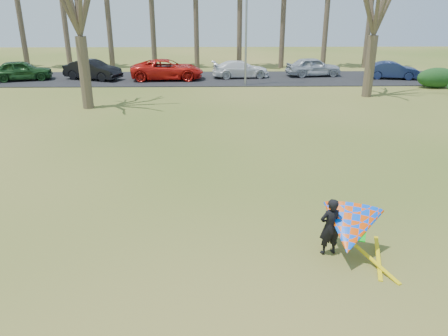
{
  "coord_description": "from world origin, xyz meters",
  "views": [
    {
      "loc": [
        -0.26,
        -11.22,
        6.28
      ],
      "look_at": [
        0.0,
        2.0,
        1.1
      ],
      "focal_mm": 35.0,
      "sensor_mm": 36.0,
      "label": 1
    }
  ],
  "objects_px": {
    "car_3": "(241,69)",
    "kite_flyer": "(349,229)",
    "streetlight": "(248,24)",
    "car_4": "(313,67)",
    "car_1": "(93,70)",
    "car_2": "(167,69)",
    "car_5": "(392,70)",
    "car_0": "(21,70)"
  },
  "relations": [
    {
      "from": "car_5",
      "to": "kite_flyer",
      "type": "xyz_separation_m",
      "value": [
        -11.11,
        -26.15,
        0.1
      ]
    },
    {
      "from": "car_5",
      "to": "car_1",
      "type": "bearing_deg",
      "value": 99.94
    },
    {
      "from": "car_2",
      "to": "car_3",
      "type": "bearing_deg",
      "value": -84.26
    },
    {
      "from": "car_0",
      "to": "car_2",
      "type": "bearing_deg",
      "value": -104.82
    },
    {
      "from": "car_2",
      "to": "car_5",
      "type": "xyz_separation_m",
      "value": [
        18.33,
        0.04,
        -0.12
      ]
    },
    {
      "from": "streetlight",
      "to": "kite_flyer",
      "type": "bearing_deg",
      "value": -87.79
    },
    {
      "from": "car_3",
      "to": "streetlight",
      "type": "bearing_deg",
      "value": 178.09
    },
    {
      "from": "car_1",
      "to": "car_2",
      "type": "distance_m",
      "value": 6.03
    },
    {
      "from": "car_2",
      "to": "car_4",
      "type": "distance_m",
      "value": 12.23
    },
    {
      "from": "streetlight",
      "to": "car_5",
      "type": "height_order",
      "value": "streetlight"
    },
    {
      "from": "car_0",
      "to": "car_2",
      "type": "xyz_separation_m",
      "value": [
        11.62,
        0.13,
        0.02
      ]
    },
    {
      "from": "car_0",
      "to": "car_1",
      "type": "relative_size",
      "value": 0.99
    },
    {
      "from": "car_3",
      "to": "kite_flyer",
      "type": "bearing_deg",
      "value": 175.08
    },
    {
      "from": "car_4",
      "to": "kite_flyer",
      "type": "xyz_separation_m",
      "value": [
        -4.93,
        -27.56,
        0.01
      ]
    },
    {
      "from": "car_5",
      "to": "kite_flyer",
      "type": "distance_m",
      "value": 28.41
    },
    {
      "from": "car_0",
      "to": "car_5",
      "type": "distance_m",
      "value": 29.95
    },
    {
      "from": "streetlight",
      "to": "car_0",
      "type": "bearing_deg",
      "value": 172.49
    },
    {
      "from": "car_5",
      "to": "car_4",
      "type": "bearing_deg",
      "value": 87.31
    },
    {
      "from": "car_1",
      "to": "car_2",
      "type": "relative_size",
      "value": 0.81
    },
    {
      "from": "car_1",
      "to": "car_4",
      "type": "relative_size",
      "value": 1.03
    },
    {
      "from": "car_3",
      "to": "kite_flyer",
      "type": "height_order",
      "value": "kite_flyer"
    },
    {
      "from": "car_1",
      "to": "kite_flyer",
      "type": "height_order",
      "value": "kite_flyer"
    },
    {
      "from": "car_4",
      "to": "kite_flyer",
      "type": "distance_m",
      "value": 27.99
    },
    {
      "from": "car_4",
      "to": "car_5",
      "type": "bearing_deg",
      "value": -110.8
    },
    {
      "from": "kite_flyer",
      "to": "car_2",
      "type": "bearing_deg",
      "value": 105.45
    },
    {
      "from": "car_3",
      "to": "kite_flyer",
      "type": "distance_m",
      "value": 27.0
    },
    {
      "from": "car_2",
      "to": "kite_flyer",
      "type": "xyz_separation_m",
      "value": [
        7.22,
        -26.11,
        -0.02
      ]
    },
    {
      "from": "car_2",
      "to": "kite_flyer",
      "type": "distance_m",
      "value": 27.09
    },
    {
      "from": "streetlight",
      "to": "car_4",
      "type": "relative_size",
      "value": 1.76
    },
    {
      "from": "car_2",
      "to": "car_0",
      "type": "bearing_deg",
      "value": 88.13
    },
    {
      "from": "car_2",
      "to": "streetlight",
      "type": "bearing_deg",
      "value": -114.04
    },
    {
      "from": "car_5",
      "to": "kite_flyer",
      "type": "height_order",
      "value": "kite_flyer"
    },
    {
      "from": "car_3",
      "to": "kite_flyer",
      "type": "relative_size",
      "value": 1.96
    },
    {
      "from": "streetlight",
      "to": "car_1",
      "type": "relative_size",
      "value": 1.71
    },
    {
      "from": "car_1",
      "to": "kite_flyer",
      "type": "distance_m",
      "value": 29.39
    },
    {
      "from": "car_1",
      "to": "car_4",
      "type": "bearing_deg",
      "value": -65.01
    },
    {
      "from": "car_0",
      "to": "car_5",
      "type": "xyz_separation_m",
      "value": [
        29.95,
        0.16,
        -0.11
      ]
    },
    {
      "from": "car_5",
      "to": "kite_flyer",
      "type": "bearing_deg",
      "value": 167.14
    },
    {
      "from": "streetlight",
      "to": "car_1",
      "type": "bearing_deg",
      "value": 168.01
    },
    {
      "from": "streetlight",
      "to": "car_1",
      "type": "distance_m",
      "value": 13.12
    },
    {
      "from": "car_2",
      "to": "kite_flyer",
      "type": "height_order",
      "value": "kite_flyer"
    },
    {
      "from": "car_5",
      "to": "car_0",
      "type": "bearing_deg",
      "value": 100.48
    }
  ]
}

